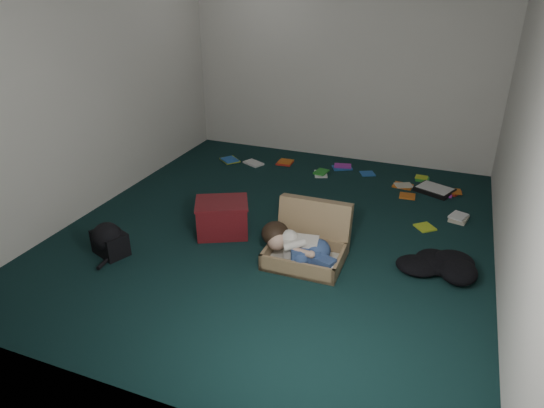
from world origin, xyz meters
The scene contains 12 objects.
floor centered at (0.00, 0.00, 0.00)m, with size 4.50×4.50×0.00m, color black.
wall_back centered at (0.00, 2.25, 1.30)m, with size 4.50×4.50×0.00m, color white.
wall_front centered at (0.00, -2.25, 1.30)m, with size 4.50×4.50×0.00m, color white.
wall_left centered at (-2.00, 0.00, 1.30)m, with size 4.50×4.50×0.00m, color white.
wall_right centered at (2.00, 0.00, 1.30)m, with size 4.50×4.50×0.00m, color white.
suitcase centered at (0.43, -0.37, 0.15)m, with size 0.67×0.66×0.49m.
person centered at (0.39, -0.53, 0.19)m, with size 0.72×0.34×0.30m.
maroon_bin centered at (-0.47, -0.26, 0.17)m, with size 0.62×0.57×0.34m.
backpack centered at (-1.25, -0.97, 0.12)m, with size 0.39×0.32×0.24m, color black, non-canonical shape.
clothing_pile centered at (1.54, -0.17, 0.08)m, with size 0.49×0.40×0.16m, color black, non-canonical shape.
paper_tray centered at (1.38, 1.51, 0.03)m, with size 0.48×0.43×0.06m.
book_scatter centered at (0.57, 1.47, 0.01)m, with size 3.14×1.52×0.02m.
Camera 1 is at (1.48, -3.95, 2.33)m, focal length 32.00 mm.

